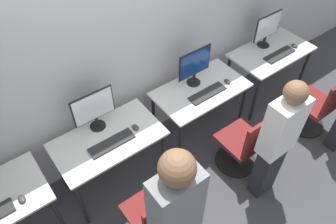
{
  "coord_description": "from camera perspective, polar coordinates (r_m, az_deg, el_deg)",
  "views": [
    {
      "loc": [
        -1.33,
        -1.66,
        3.24
      ],
      "look_at": [
        0.0,
        0.12,
        0.91
      ],
      "focal_mm": 35.0,
      "sensor_mm": 36.0,
      "label": 1
    }
  ],
  "objects": [
    {
      "name": "office_chair_left",
      "position": [
        3.21,
        -2.42,
        -18.02
      ],
      "size": [
        0.48,
        0.48,
        0.87
      ],
      "color": "black",
      "rests_on": "ground_plane"
    },
    {
      "name": "mouse_far_left",
      "position": [
        3.06,
        -24.12,
        -13.66
      ],
      "size": [
        0.06,
        0.09,
        0.03
      ],
      "color": "#333333",
      "rests_on": "desk_far_left"
    },
    {
      "name": "ground_plane",
      "position": [
        3.88,
        1.1,
        -10.35
      ],
      "size": [
        20.0,
        20.0,
        0.0
      ],
      "primitive_type": "plane",
      "color": "#3D3D42"
    },
    {
      "name": "mouse_right",
      "position": [
        3.82,
        10.27,
        5.26
      ],
      "size": [
        0.06,
        0.09,
        0.03
      ],
      "color": "#333333",
      "rests_on": "desk_right"
    },
    {
      "name": "office_chair_far_right",
      "position": [
        4.43,
        24.36,
        0.59
      ],
      "size": [
        0.48,
        0.48,
        0.87
      ],
      "color": "black",
      "rests_on": "ground_plane"
    },
    {
      "name": "desk_left",
      "position": [
        3.32,
        -10.26,
        -5.6
      ],
      "size": [
        1.07,
        0.61,
        0.76
      ],
      "color": "silver",
      "rests_on": "ground_plane"
    },
    {
      "name": "keyboard_right",
      "position": [
        3.64,
        6.86,
        3.25
      ],
      "size": [
        0.46,
        0.14,
        0.02
      ],
      "color": "#262628",
      "rests_on": "desk_right"
    },
    {
      "name": "person_left",
      "position": [
        2.5,
        1.28,
        -18.44
      ],
      "size": [
        0.36,
        0.23,
        1.78
      ],
      "color": "#232328",
      "rests_on": "ground_plane"
    },
    {
      "name": "monitor_left",
      "position": [
        3.19,
        -12.79,
        0.52
      ],
      "size": [
        0.43,
        0.16,
        0.44
      ],
      "color": "black",
      "rests_on": "desk_left"
    },
    {
      "name": "monitor_far_right",
      "position": [
        4.39,
        16.89,
        13.74
      ],
      "size": [
        0.43,
        0.16,
        0.44
      ],
      "color": "black",
      "rests_on": "desk_far_right"
    },
    {
      "name": "desk_right",
      "position": [
        3.77,
        5.64,
        2.96
      ],
      "size": [
        1.07,
        0.61,
        0.76
      ],
      "color": "silver",
      "rests_on": "ground_plane"
    },
    {
      "name": "person_right",
      "position": [
        3.23,
        18.51,
        -4.71
      ],
      "size": [
        0.36,
        0.2,
        1.56
      ],
      "color": "#232328",
      "rests_on": "ground_plane"
    },
    {
      "name": "keyboard_far_right",
      "position": [
        4.39,
        18.82,
        9.44
      ],
      "size": [
        0.46,
        0.14,
        0.02
      ],
      "color": "#262628",
      "rests_on": "desk_far_right"
    },
    {
      "name": "mouse_far_right",
      "position": [
        4.61,
        21.19,
        10.71
      ],
      "size": [
        0.06,
        0.09,
        0.03
      ],
      "color": "#333333",
      "rests_on": "desk_far_right"
    },
    {
      "name": "office_chair_right",
      "position": [
        3.75,
        12.94,
        -5.77
      ],
      "size": [
        0.48,
        0.48,
        0.87
      ],
      "color": "black",
      "rests_on": "ground_plane"
    },
    {
      "name": "mouse_left",
      "position": [
        3.28,
        -5.71,
        -2.69
      ],
      "size": [
        0.06,
        0.09,
        0.03
      ],
      "color": "#333333",
      "rests_on": "desk_left"
    },
    {
      "name": "keyboard_left",
      "position": [
        3.19,
        -9.77,
        -5.37
      ],
      "size": [
        0.46,
        0.14,
        0.02
      ],
      "color": "#262628",
      "rests_on": "desk_left"
    },
    {
      "name": "wall_back",
      "position": [
        3.3,
        -6.53,
        12.16
      ],
      "size": [
        12.0,
        0.05,
        2.8
      ],
      "color": "#B7BCC1",
      "rests_on": "ground_plane"
    },
    {
      "name": "monitor_right",
      "position": [
        3.62,
        4.67,
        8.11
      ],
      "size": [
        0.43,
        0.16,
        0.44
      ],
      "color": "black",
      "rests_on": "desk_right"
    },
    {
      "name": "desk_far_right",
      "position": [
        4.5,
        17.38,
        9.13
      ],
      "size": [
        1.07,
        0.61,
        0.76
      ],
      "color": "silver",
      "rests_on": "ground_plane"
    }
  ]
}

